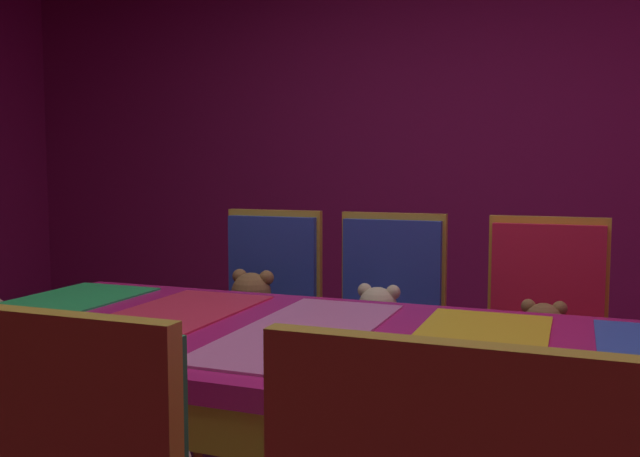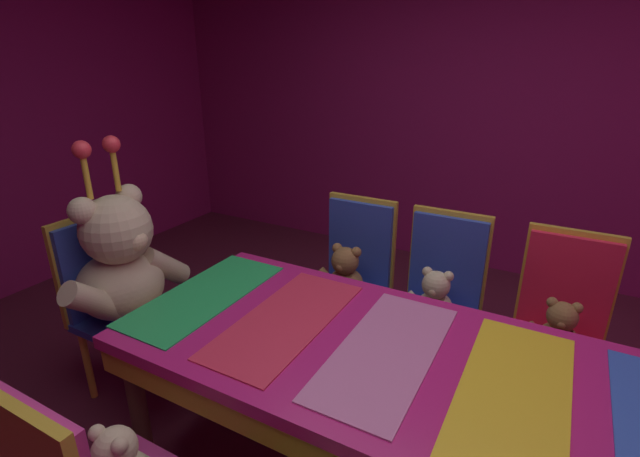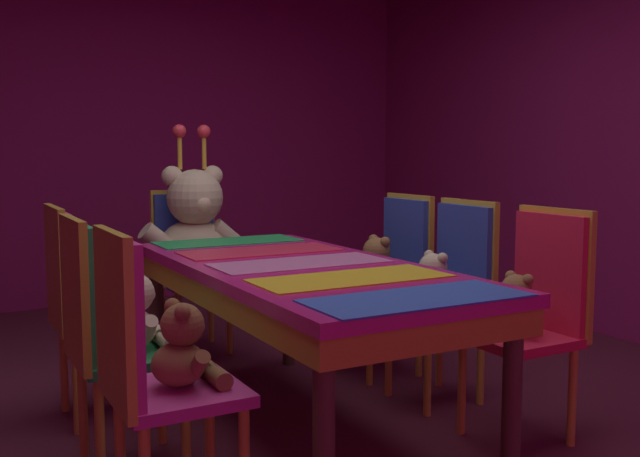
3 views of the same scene
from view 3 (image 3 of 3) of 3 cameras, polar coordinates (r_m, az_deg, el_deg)
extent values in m
plane|color=#591E33|center=(3.33, -1.51, -15.47)|extent=(7.90, 7.90, 0.00)
cube|color=#8C1959|center=(6.12, -15.48, 7.56)|extent=(5.20, 0.12, 2.80)
cube|color=#C61E72|center=(3.14, -1.54, -3.24)|extent=(0.90, 2.00, 0.05)
cube|color=gold|center=(3.15, -1.54, -4.59)|extent=(0.88, 1.96, 0.10)
cylinder|color=#4C3826|center=(4.17, -2.50, -6.07)|extent=(0.07, 0.07, 0.69)
cylinder|color=#4C3826|center=(2.73, 14.89, -12.93)|extent=(0.07, 0.07, 0.69)
cylinder|color=#4C3826|center=(3.90, -12.72, -7.07)|extent=(0.07, 0.07, 0.69)
cylinder|color=#4C3826|center=(2.30, 0.31, -16.43)|extent=(0.07, 0.07, 0.69)
cube|color=blue|center=(2.42, 7.72, -5.44)|extent=(0.77, 0.32, 0.01)
cube|color=yellow|center=(2.77, 2.48, -3.93)|extent=(0.77, 0.32, 0.01)
cube|color=pink|center=(3.13, -1.54, -2.73)|extent=(0.77, 0.32, 0.01)
cube|color=#E52D4C|center=(3.51, -4.71, -1.79)|extent=(0.77, 0.32, 0.01)
cube|color=green|center=(3.90, -7.25, -1.02)|extent=(0.77, 0.32, 0.01)
cube|color=#CC338C|center=(2.46, -11.05, -12.64)|extent=(0.40, 0.40, 0.04)
cube|color=#CC338C|center=(2.34, -15.42, -6.84)|extent=(0.05, 0.38, 0.50)
cube|color=gold|center=(2.34, -15.94, -6.88)|extent=(0.03, 0.41, 0.55)
cylinder|color=gold|center=(2.73, -8.68, -15.81)|extent=(0.04, 0.04, 0.42)
cylinder|color=gold|center=(2.65, -15.49, -16.69)|extent=(0.04, 0.04, 0.42)
ellipsoid|color=brown|center=(2.43, -11.10, -10.44)|extent=(0.18, 0.18, 0.14)
sphere|color=brown|center=(2.40, -10.80, -7.47)|extent=(0.14, 0.14, 0.14)
sphere|color=#99663C|center=(2.42, -9.70, -7.61)|extent=(0.05, 0.05, 0.05)
sphere|color=brown|center=(2.43, -11.57, -6.01)|extent=(0.05, 0.05, 0.05)
sphere|color=brown|center=(2.33, -10.79, -6.52)|extent=(0.05, 0.05, 0.05)
cylinder|color=brown|center=(2.52, -10.92, -9.51)|extent=(0.05, 0.13, 0.12)
cylinder|color=brown|center=(2.35, -9.58, -10.59)|extent=(0.05, 0.13, 0.12)
cylinder|color=brown|center=(2.52, -8.85, -10.92)|extent=(0.06, 0.13, 0.06)
cylinder|color=brown|center=(2.44, -8.08, -11.52)|extent=(0.06, 0.13, 0.06)
cube|color=#268C4C|center=(2.92, -14.64, -9.68)|extent=(0.40, 0.40, 0.04)
cube|color=#268C4C|center=(2.82, -18.35, -4.71)|extent=(0.05, 0.38, 0.50)
cube|color=gold|center=(2.82, -18.78, -4.74)|extent=(0.03, 0.41, 0.55)
cylinder|color=gold|center=(3.18, -12.38, -12.67)|extent=(0.04, 0.04, 0.42)
cylinder|color=gold|center=(2.89, -10.53, -14.57)|extent=(0.04, 0.04, 0.42)
cylinder|color=gold|center=(3.11, -18.20, -13.26)|extent=(0.04, 0.04, 0.42)
cylinder|color=gold|center=(2.81, -16.97, -15.32)|extent=(0.04, 0.04, 0.42)
ellipsoid|color=beige|center=(2.90, -14.70, -7.68)|extent=(0.19, 0.19, 0.15)
sphere|color=beige|center=(2.87, -14.45, -4.95)|extent=(0.15, 0.15, 0.15)
sphere|color=#FDDCAD|center=(2.88, -13.43, -5.10)|extent=(0.06, 0.06, 0.06)
sphere|color=beige|center=(2.91, -15.08, -3.66)|extent=(0.06, 0.06, 0.06)
sphere|color=beige|center=(2.80, -14.52, -4.03)|extent=(0.06, 0.06, 0.06)
cylinder|color=beige|center=(2.99, -14.42, -6.92)|extent=(0.05, 0.14, 0.13)
cylinder|color=beige|center=(2.81, -13.44, -7.74)|extent=(0.05, 0.14, 0.13)
cylinder|color=beige|center=(2.99, -12.55, -8.23)|extent=(0.07, 0.14, 0.07)
cylinder|color=beige|center=(2.89, -11.98, -8.69)|extent=(0.07, 0.14, 0.07)
cube|color=#CC338C|center=(3.49, -16.63, -7.16)|extent=(0.40, 0.40, 0.04)
cube|color=#CC338C|center=(3.40, -19.74, -2.95)|extent=(0.05, 0.38, 0.50)
cube|color=gold|center=(3.40, -20.10, -2.97)|extent=(0.03, 0.41, 0.55)
cylinder|color=gold|center=(3.73, -14.61, -9.88)|extent=(0.04, 0.04, 0.42)
cylinder|color=gold|center=(3.43, -13.28, -11.25)|extent=(0.04, 0.04, 0.42)
cylinder|color=gold|center=(3.67, -19.54, -10.30)|extent=(0.04, 0.04, 0.42)
cylinder|color=gold|center=(3.37, -18.64, -11.76)|extent=(0.04, 0.04, 0.42)
ellipsoid|color=beige|center=(3.47, -16.68, -5.68)|extent=(0.16, 0.16, 0.13)
sphere|color=beige|center=(3.45, -16.51, -3.76)|extent=(0.13, 0.13, 0.13)
sphere|color=#FDDCAD|center=(3.46, -15.78, -3.87)|extent=(0.05, 0.05, 0.05)
sphere|color=beige|center=(3.48, -16.93, -2.86)|extent=(0.05, 0.05, 0.05)
sphere|color=beige|center=(3.39, -16.59, -3.09)|extent=(0.05, 0.05, 0.05)
cylinder|color=beige|center=(3.55, -16.43, -5.19)|extent=(0.05, 0.12, 0.11)
cylinder|color=beige|center=(3.39, -15.84, -5.69)|extent=(0.05, 0.12, 0.11)
cylinder|color=beige|center=(3.54, -15.12, -6.12)|extent=(0.06, 0.12, 0.06)
cylinder|color=beige|center=(3.46, -14.78, -6.40)|extent=(0.06, 0.12, 0.06)
cube|color=red|center=(3.19, 15.31, -8.37)|extent=(0.40, 0.40, 0.04)
cube|color=red|center=(3.26, 17.73, -3.28)|extent=(0.05, 0.38, 0.50)
cube|color=gold|center=(3.27, 17.99, -3.24)|extent=(0.03, 0.41, 0.55)
cylinder|color=gold|center=(3.47, 15.27, -11.13)|extent=(0.04, 0.04, 0.42)
cylinder|color=gold|center=(3.26, 19.27, -12.41)|extent=(0.04, 0.04, 0.42)
cylinder|color=gold|center=(3.26, 11.12, -12.14)|extent=(0.04, 0.04, 0.42)
cylinder|color=gold|center=(3.04, 15.10, -13.64)|extent=(0.04, 0.04, 0.42)
ellipsoid|color=olive|center=(3.16, 15.36, -6.76)|extent=(0.16, 0.16, 0.13)
sphere|color=olive|center=(3.13, 15.23, -4.69)|extent=(0.13, 0.13, 0.13)
sphere|color=#AE7747|center=(3.10, 14.63, -4.96)|extent=(0.05, 0.05, 0.05)
sphere|color=olive|center=(3.10, 16.08, -3.91)|extent=(0.05, 0.05, 0.05)
sphere|color=olive|center=(3.17, 14.83, -3.66)|extent=(0.05, 0.05, 0.05)
cylinder|color=olive|center=(3.08, 15.97, -6.88)|extent=(0.05, 0.12, 0.11)
cylinder|color=olive|center=(3.20, 13.91, -6.35)|extent=(0.05, 0.12, 0.11)
cylinder|color=olive|center=(3.07, 14.46, -7.97)|extent=(0.06, 0.12, 0.06)
cylinder|color=olive|center=(3.13, 13.37, -7.66)|extent=(0.06, 0.12, 0.06)
cube|color=#2D47B2|center=(3.60, 9.04, -6.55)|extent=(0.40, 0.40, 0.04)
cube|color=#2D47B2|center=(3.66, 11.34, -2.08)|extent=(0.05, 0.38, 0.50)
cube|color=gold|center=(3.68, 11.60, -2.06)|extent=(0.03, 0.41, 0.55)
cylinder|color=gold|center=(3.87, 9.41, -9.15)|extent=(0.04, 0.04, 0.42)
cylinder|color=gold|center=(3.64, 12.57, -10.24)|extent=(0.04, 0.04, 0.42)
cylinder|color=gold|center=(3.69, 5.44, -9.87)|extent=(0.04, 0.04, 0.42)
cylinder|color=gold|center=(3.44, 8.48, -11.10)|extent=(0.04, 0.04, 0.42)
ellipsoid|color=beige|center=(3.58, 9.06, -5.04)|extent=(0.17, 0.17, 0.14)
sphere|color=beige|center=(3.55, 8.90, -3.06)|extent=(0.14, 0.14, 0.14)
sphere|color=#FDDCAD|center=(3.52, 8.28, -3.30)|extent=(0.05, 0.05, 0.05)
sphere|color=beige|center=(3.51, 9.64, -2.31)|extent=(0.05, 0.05, 0.05)
sphere|color=beige|center=(3.59, 8.60, -2.10)|extent=(0.05, 0.05, 0.05)
cylinder|color=beige|center=(3.49, 9.48, -5.11)|extent=(0.05, 0.12, 0.12)
cylinder|color=beige|center=(3.62, 7.77, -4.65)|extent=(0.05, 0.12, 0.12)
cylinder|color=beige|center=(3.48, 8.03, -6.12)|extent=(0.06, 0.13, 0.06)
cylinder|color=beige|center=(3.56, 7.13, -5.85)|extent=(0.06, 0.13, 0.06)
cube|color=#2D47B2|center=(4.00, 4.66, -5.21)|extent=(0.40, 0.40, 0.04)
cube|color=#2D47B2|center=(4.06, 6.82, -1.21)|extent=(0.05, 0.38, 0.50)
cube|color=gold|center=(4.07, 7.07, -1.19)|extent=(0.03, 0.41, 0.55)
cylinder|color=gold|center=(4.27, 5.25, -7.66)|extent=(0.04, 0.04, 0.42)
cylinder|color=gold|center=(4.01, 7.83, -8.58)|extent=(0.04, 0.04, 0.42)
cylinder|color=gold|center=(4.10, 1.50, -8.20)|extent=(0.04, 0.04, 0.42)
cylinder|color=gold|center=(3.84, 3.94, -9.22)|extent=(0.04, 0.04, 0.42)
ellipsoid|color=olive|center=(3.98, 4.67, -3.74)|extent=(0.19, 0.19, 0.15)
sphere|color=olive|center=(3.95, 4.49, -1.80)|extent=(0.15, 0.15, 0.15)
sphere|color=#AE7747|center=(3.92, 3.85, -2.02)|extent=(0.06, 0.06, 0.06)
sphere|color=olive|center=(3.91, 5.16, -1.06)|extent=(0.06, 0.06, 0.06)
sphere|color=olive|center=(4.00, 4.25, -0.88)|extent=(0.06, 0.06, 0.06)
cylinder|color=olive|center=(3.88, 4.96, -3.78)|extent=(0.05, 0.13, 0.13)
cylinder|color=olive|center=(4.04, 3.47, -3.38)|extent=(0.05, 0.13, 0.13)
cylinder|color=olive|center=(3.88, 3.54, -4.76)|extent=(0.07, 0.14, 0.07)
cylinder|color=olive|center=(3.97, 2.76, -4.52)|extent=(0.07, 0.14, 0.07)
cube|color=#2D47B2|center=(4.48, -9.87, -4.06)|extent=(0.40, 0.40, 0.04)
cube|color=#2D47B2|center=(4.61, -10.66, -0.39)|extent=(0.38, 0.05, 0.50)
cube|color=gold|center=(4.63, -10.74, -0.37)|extent=(0.41, 0.03, 0.55)
cylinder|color=gold|center=(4.72, -8.60, -6.35)|extent=(0.04, 0.04, 0.42)
cylinder|color=gold|center=(4.43, -7.17, -7.16)|extent=(0.04, 0.04, 0.42)
cylinder|color=gold|center=(4.63, -12.35, -6.69)|extent=(0.04, 0.04, 0.42)
cylinder|color=gold|center=(4.33, -11.15, -7.56)|extent=(0.04, 0.04, 0.42)
ellipsoid|color=beige|center=(4.45, -9.92, -1.45)|extent=(0.42, 0.42, 0.34)
sphere|color=beige|center=(4.38, -9.84, 2.42)|extent=(0.34, 0.34, 0.34)
sphere|color=#FDDCAD|center=(4.27, -9.33, 2.00)|extent=(0.13, 0.13, 0.13)
sphere|color=beige|center=(4.45, -8.48, 4.14)|extent=(0.13, 0.13, 0.13)
sphere|color=beige|center=(4.37, -11.60, 4.04)|extent=(0.13, 0.13, 0.13)
cylinder|color=beige|center=(4.43, -6.99, -0.99)|extent=(0.30, 0.12, 0.28)
cylinder|color=beige|center=(4.30, -12.21, -1.31)|extent=(0.30, 0.12, 0.28)
cylinder|color=beige|center=(4.25, -7.27, -3.32)|extent=(0.31, 0.14, 0.14)
cylinder|color=beige|center=(4.17, -10.12, -3.54)|extent=(0.31, 0.14, 0.14)
cylinder|color=gold|center=(4.43, -9.13, 6.11)|extent=(0.03, 0.03, 0.22)
sphere|color=#E5333F|center=(4.43, -9.15, 7.57)|extent=(0.08, 0.08, 0.08)
cylinder|color=gold|center=(4.38, -11.01, 6.08)|extent=(0.03, 0.03, 0.22)
sphere|color=#E5333F|center=(4.39, -11.04, 7.55)|extent=(0.08, 0.08, 0.08)
camera|label=1|loc=(2.13, -33.33, 3.23)|focal=38.26mm
camera|label=2|loc=(2.37, -26.81, 17.64)|focal=25.54mm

